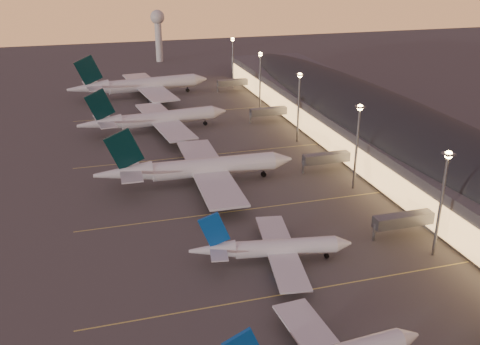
# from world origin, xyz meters

# --- Properties ---
(ground) EXTENTS (700.00, 700.00, 0.00)m
(ground) POSITION_xyz_m (0.00, 0.00, 0.00)
(ground) COLOR #454340
(airliner_narrow_north) EXTENTS (37.43, 33.79, 13.38)m
(airliner_narrow_north) POSITION_xyz_m (-1.34, 7.78, 3.46)
(airliner_narrow_north) COLOR silver
(airliner_narrow_north) RESTS_ON ground
(airliner_wide_near) EXTENTS (60.87, 55.29, 19.52)m
(airliner_wide_near) POSITION_xyz_m (-8.15, 56.42, 5.02)
(airliner_wide_near) COLOR silver
(airliner_wide_near) RESTS_ON ground
(airliner_wide_mid) EXTENTS (59.91, 54.97, 19.17)m
(airliner_wide_mid) POSITION_xyz_m (-13.13, 112.21, 4.93)
(airliner_wide_mid) COLOR silver
(airliner_wide_mid) RESTS_ON ground
(airliner_wide_far) EXTENTS (69.31, 63.67, 22.18)m
(airliner_wide_far) POSITION_xyz_m (-12.39, 169.56, 5.71)
(airliner_wide_far) COLOR silver
(airliner_wide_far) RESTS_ON ground
(terminal_building) EXTENTS (56.35, 255.00, 17.46)m
(terminal_building) POSITION_xyz_m (61.84, 72.47, 8.78)
(terminal_building) COLOR #46464A
(terminal_building) RESTS_ON ground
(light_masts) EXTENTS (2.20, 217.20, 25.90)m
(light_masts) POSITION_xyz_m (36.00, 65.00, 17.55)
(light_masts) COLOR slate
(light_masts) RESTS_ON ground
(radar_tower) EXTENTS (9.00, 9.00, 32.50)m
(radar_tower) POSITION_xyz_m (10.00, 260.00, 21.87)
(radar_tower) COLOR silver
(radar_tower) RESTS_ON ground
(lane_markings) EXTENTS (90.00, 180.36, 0.00)m
(lane_markings) POSITION_xyz_m (0.00, 40.00, 0.01)
(lane_markings) COLOR #D8C659
(lane_markings) RESTS_ON ground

